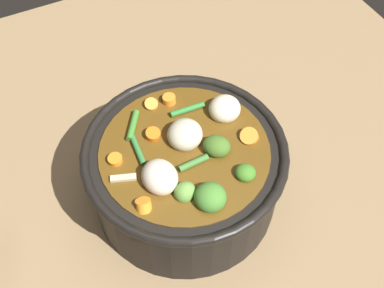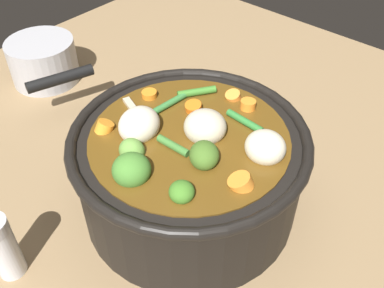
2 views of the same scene
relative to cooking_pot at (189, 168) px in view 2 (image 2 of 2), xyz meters
name	(u,v)px [view 2 (image 2 of 2)]	position (x,y,z in m)	size (l,w,h in m)	color
ground_plane	(190,203)	(0.00, 0.00, -0.06)	(1.10, 1.10, 0.00)	#8C704C
cooking_pot	(189,168)	(0.00, 0.00, 0.00)	(0.28, 0.28, 0.15)	black
salt_shaker	(3,247)	(-0.21, 0.09, -0.02)	(0.03, 0.03, 0.09)	silver
small_saucepan	(44,61)	(0.05, 0.38, -0.03)	(0.15, 0.19, 0.08)	#ADADB2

